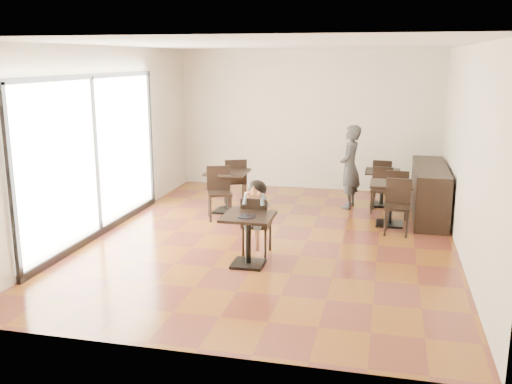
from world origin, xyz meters
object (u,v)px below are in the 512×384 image
(child_table, at_px, (248,240))
(cafe_table_back, at_px, (382,188))
(cafe_table_mid, at_px, (390,204))
(cafe_table_left, at_px, (228,191))
(adult_patron, at_px, (350,167))
(child, at_px, (257,218))
(chair_mid_b, at_px, (397,208))
(chair_back_a, at_px, (382,179))
(chair_left_a, at_px, (235,182))
(chair_mid_a, at_px, (397,193))
(chair_left_b, at_px, (220,194))
(child_chair, at_px, (257,225))
(chair_back_b, at_px, (382,191))

(child_table, distance_m, cafe_table_back, 4.44)
(cafe_table_mid, relative_size, cafe_table_left, 0.95)
(adult_patron, bearing_deg, child_table, -12.73)
(child, bearing_deg, chair_mid_b, 35.66)
(child_table, distance_m, chair_back_a, 4.95)
(cafe_table_mid, relative_size, chair_left_a, 0.79)
(chair_mid_a, xyz_separation_m, chair_left_b, (-3.27, -0.89, 0.02))
(cafe_table_mid, relative_size, chair_mid_a, 0.83)
(chair_left_a, bearing_deg, child_table, 86.54)
(cafe_table_left, height_order, chair_left_a, chair_left_a)
(child_chair, height_order, child, child)
(cafe_table_mid, bearing_deg, chair_back_a, 95.05)
(child, bearing_deg, cafe_table_mid, 45.90)
(cafe_table_back, distance_m, chair_mid_a, 0.91)
(cafe_table_mid, bearing_deg, child, -134.10)
(child_table, relative_size, child, 0.66)
(adult_patron, relative_size, chair_left_b, 1.70)
(chair_mid_a, height_order, chair_left_a, chair_left_a)
(child, bearing_deg, chair_mid_a, 50.94)
(chair_back_b, bearing_deg, chair_back_a, 94.99)
(chair_mid_b, bearing_deg, child, -140.73)
(child_table, distance_m, adult_patron, 3.95)
(adult_patron, bearing_deg, chair_back_b, 73.95)
(chair_mid_a, height_order, chair_left_b, chair_left_b)
(cafe_table_mid, height_order, chair_back_b, chair_back_b)
(chair_back_a, bearing_deg, chair_back_b, 94.99)
(chair_left_a, bearing_deg, chair_back_a, -179.99)
(child_table, height_order, cafe_table_mid, cafe_table_mid)
(chair_mid_a, distance_m, chair_back_a, 1.44)
(cafe_table_back, height_order, chair_left_b, chair_left_b)
(chair_back_b, bearing_deg, cafe_table_mid, -73.60)
(cafe_table_back, height_order, chair_left_a, chair_left_a)
(chair_mid_b, relative_size, chair_back_a, 1.07)
(child_chair, bearing_deg, cafe_table_mid, -134.10)
(chair_mid_b, bearing_deg, child_chair, -140.73)
(adult_patron, height_order, chair_back_a, adult_patron)
(chair_left_b, bearing_deg, chair_back_a, 15.77)
(chair_left_b, bearing_deg, chair_mid_b, -25.59)
(chair_mid_a, distance_m, chair_left_b, 3.39)
(chair_mid_a, xyz_separation_m, chair_back_a, (-0.29, 1.41, -0.03))
(child_table, xyz_separation_m, chair_back_a, (1.84, 4.59, 0.06))
(cafe_table_mid, xyz_separation_m, chair_back_b, (-0.17, 0.86, 0.05))
(child_chair, distance_m, chair_mid_b, 2.63)
(cafe_table_left, bearing_deg, cafe_table_back, 21.88)
(child_table, relative_size, cafe_table_mid, 0.97)
(cafe_table_left, bearing_deg, chair_mid_a, 5.90)
(child_chair, xyz_separation_m, chair_left_a, (-1.13, 2.84, 0.04))
(chair_mid_a, xyz_separation_m, chair_mid_b, (0.00, -1.10, 0.00))
(chair_back_a, distance_m, chair_back_b, 1.10)
(chair_mid_a, distance_m, chair_mid_b, 1.10)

